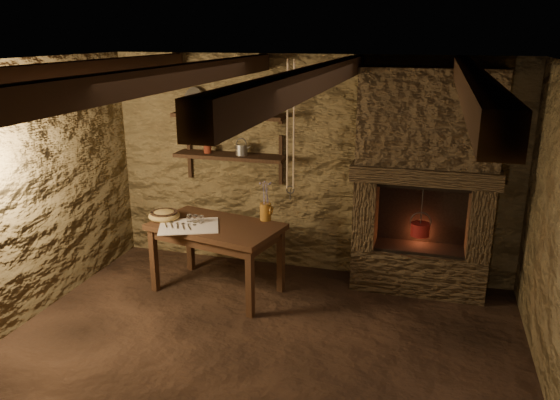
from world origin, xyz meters
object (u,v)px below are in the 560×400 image
(iron_stockpot, at_px, (246,105))
(stoneware_jug, at_px, (266,204))
(red_pot, at_px, (420,228))
(work_table, at_px, (217,255))
(wooden_bowl, at_px, (164,216))

(iron_stockpot, bearing_deg, stoneware_jug, -50.83)
(stoneware_jug, height_order, iron_stockpot, iron_stockpot)
(red_pot, bearing_deg, work_table, -164.13)
(work_table, xyz_separation_m, iron_stockpot, (0.11, 0.69, 1.47))
(work_table, height_order, red_pot, red_pot)
(iron_stockpot, height_order, red_pot, iron_stockpot)
(iron_stockpot, xyz_separation_m, red_pot, (1.90, -0.12, -1.17))
(red_pot, bearing_deg, wooden_bowl, -167.60)
(work_table, distance_m, stoneware_jug, 0.74)
(iron_stockpot, distance_m, red_pot, 2.23)
(stoneware_jug, bearing_deg, red_pot, 5.29)
(work_table, distance_m, wooden_bowl, 0.69)
(wooden_bowl, distance_m, red_pot, 2.65)
(work_table, relative_size, red_pot, 2.65)
(wooden_bowl, bearing_deg, stoneware_jug, 14.61)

